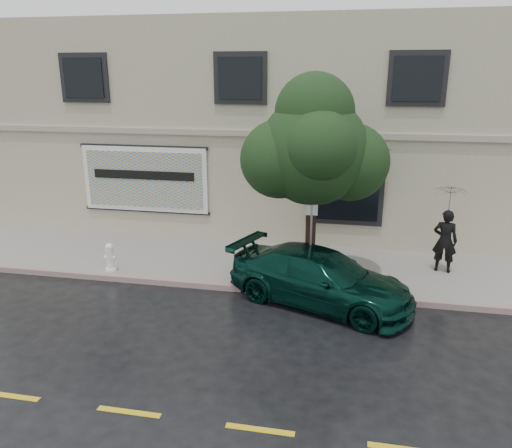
% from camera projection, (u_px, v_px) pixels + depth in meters
% --- Properties ---
extents(ground, '(90.00, 90.00, 0.00)m').
position_uv_depth(ground, '(195.00, 315.00, 11.50)').
color(ground, black).
rests_on(ground, ground).
extents(sidewalk, '(20.00, 3.50, 0.15)m').
position_uv_depth(sidewalk, '(229.00, 262.00, 14.53)').
color(sidewalk, gray).
rests_on(sidewalk, ground).
extents(curb, '(20.00, 0.18, 0.16)m').
position_uv_depth(curb, '(212.00, 286.00, 12.89)').
color(curb, gray).
rests_on(curb, ground).
extents(road_marking, '(19.00, 0.12, 0.01)m').
position_uv_depth(road_marking, '(129.00, 412.00, 8.22)').
color(road_marking, gold).
rests_on(road_marking, ground).
extents(building, '(20.00, 8.12, 7.00)m').
position_uv_depth(building, '(264.00, 124.00, 18.92)').
color(building, '#BBB397').
rests_on(building, ground).
extents(billboard, '(4.30, 0.16, 2.20)m').
position_uv_depth(billboard, '(145.00, 179.00, 16.11)').
color(billboard, white).
rests_on(billboard, ground).
extents(car, '(4.91, 3.47, 1.31)m').
position_uv_depth(car, '(320.00, 278.00, 11.92)').
color(car, black).
rests_on(car, ground).
extents(pedestrian, '(0.71, 0.55, 1.74)m').
position_uv_depth(pedestrian, '(445.00, 241.00, 13.42)').
color(pedestrian, black).
rests_on(pedestrian, sidewalk).
extents(umbrella, '(1.26, 1.26, 0.70)m').
position_uv_depth(umbrella, '(450.00, 197.00, 13.06)').
color(umbrella, black).
rests_on(umbrella, pedestrian).
extents(street_tree, '(2.66, 2.66, 4.73)m').
position_uv_depth(street_tree, '(313.00, 151.00, 12.09)').
color(street_tree, black).
rests_on(street_tree, sidewalk).
extents(fire_hydrant, '(0.32, 0.30, 0.79)m').
position_uv_depth(fire_hydrant, '(110.00, 257.00, 13.58)').
color(fire_hydrant, white).
rests_on(fire_hydrant, sidewalk).
extents(sign_pole, '(0.29, 0.05, 2.32)m').
position_uv_depth(sign_pole, '(311.00, 235.00, 12.18)').
color(sign_pole, gray).
rests_on(sign_pole, sidewalk).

